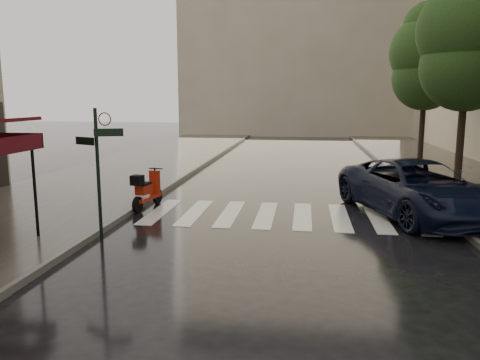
# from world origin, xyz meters

# --- Properties ---
(ground) EXTENTS (120.00, 120.00, 0.00)m
(ground) POSITION_xyz_m (0.00, 0.00, 0.00)
(ground) COLOR black
(ground) RESTS_ON ground
(sidewalk_near) EXTENTS (6.00, 60.00, 0.12)m
(sidewalk_near) POSITION_xyz_m (-4.50, 12.00, 0.06)
(sidewalk_near) COLOR #38332D
(sidewalk_near) RESTS_ON ground
(sidewalk_far) EXTENTS (5.50, 60.00, 0.12)m
(sidewalk_far) POSITION_xyz_m (10.25, 12.00, 0.06)
(sidewalk_far) COLOR #38332D
(sidewalk_far) RESTS_ON ground
(curb_near) EXTENTS (0.12, 60.00, 0.16)m
(curb_near) POSITION_xyz_m (-1.45, 12.00, 0.07)
(curb_near) COLOR #595651
(curb_near) RESTS_ON ground
(curb_far) EXTENTS (0.12, 60.00, 0.16)m
(curb_far) POSITION_xyz_m (7.45, 12.00, 0.07)
(curb_far) COLOR #595651
(curb_far) RESTS_ON ground
(crosswalk) EXTENTS (7.85, 3.20, 0.01)m
(crosswalk) POSITION_xyz_m (2.98, 6.00, 0.01)
(crosswalk) COLOR silver
(crosswalk) RESTS_ON ground
(signpost) EXTENTS (1.17, 0.29, 3.10)m
(signpost) POSITION_xyz_m (-1.19, 3.00, 1.83)
(signpost) COLOR black
(signpost) RESTS_ON ground
(backdrop_building) EXTENTS (22.00, 6.00, 20.00)m
(backdrop_building) POSITION_xyz_m (3.00, 38.00, 10.00)
(backdrop_building) COLOR gray
(backdrop_building) RESTS_ON ground
(tree_mid) EXTENTS (3.80, 3.80, 8.34)m
(tree_mid) POSITION_xyz_m (9.50, 12.00, 5.59)
(tree_mid) COLOR black
(tree_mid) RESTS_ON sidewalk_far
(tree_far) EXTENTS (3.80, 3.80, 8.16)m
(tree_far) POSITION_xyz_m (9.70, 19.00, 5.46)
(tree_far) COLOR black
(tree_far) RESTS_ON sidewalk_far
(scooter) EXTENTS (0.61, 1.76, 1.16)m
(scooter) POSITION_xyz_m (-1.21, 6.30, 0.54)
(scooter) COLOR black
(scooter) RESTS_ON ground
(parked_car) EXTENTS (4.39, 6.25, 1.58)m
(parked_car) POSITION_xyz_m (6.71, 6.48, 0.79)
(parked_car) COLOR black
(parked_car) RESTS_ON ground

